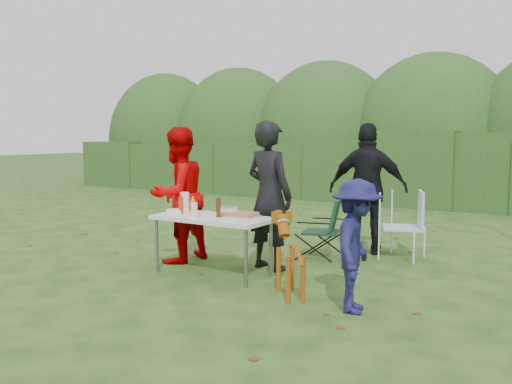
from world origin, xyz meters
The scene contains 20 objects.
ground centered at (0.00, 0.00, 0.00)m, with size 80.00×80.00×0.00m, color #1E4211.
hedge_row centered at (0.00, 8.00, 0.85)m, with size 22.00×1.40×1.70m, color #23471C.
shrub_backdrop centered at (0.00, 9.60, 1.60)m, with size 20.00×2.60×3.20m, color #3D6628.
folding_table centered at (-0.17, -0.21, 0.69)m, with size 1.50×0.70×0.74m.
person_cook centered at (0.27, 0.42, 0.97)m, with size 0.71×0.46×1.93m, color black.
person_red_jacket centered at (-1.01, 0.12, 0.93)m, with size 0.90×0.70×1.86m, color #C10001.
person_black_puffy centered at (1.03, 1.99, 0.96)m, with size 1.13×0.47×1.93m, color black.
child centered at (1.89, -0.61, 0.66)m, with size 0.85×0.49×1.32m, color #151548.
dog centered at (1.10, -0.52, 0.43)m, with size 0.90×0.36×0.85m, color #88430E, non-canonical shape.
camping_chair centered at (0.58, 1.33, 0.43)m, with size 0.54×0.54×0.86m, color #173825, non-canonical shape.
lawn_chair centered at (1.57, 1.92, 0.49)m, with size 0.58×0.58×0.98m, color #5CA8E7, non-canonical shape.
food_tray centered at (0.14, -0.04, 0.75)m, with size 0.45×0.30×0.02m, color #B7B7BA.
focaccia_bread centered at (0.14, -0.04, 0.78)m, with size 0.40×0.26×0.04m, color #AF7149.
mustard_bottle centered at (-0.42, -0.29, 0.84)m, with size 0.06×0.06×0.20m, color #F49F01.
ketchup_bottle centered at (-0.64, -0.26, 0.85)m, with size 0.06×0.06×0.22m, color #AD321B.
beer_bottle centered at (-0.07, -0.23, 0.86)m, with size 0.06×0.06×0.24m, color #47230F.
paper_towel_roll centered at (-0.70, -0.10, 0.87)m, with size 0.12×0.12×0.26m, color white.
cup_stack centered at (-0.31, -0.39, 0.83)m, with size 0.08×0.08×0.18m, color white.
pasta_bowl centered at (-0.07, -0.01, 0.79)m, with size 0.26×0.26×0.10m, color silver.
plate_stack centered at (-0.74, -0.25, 0.77)m, with size 0.24×0.24×0.05m, color white.
Camera 1 is at (3.82, -5.57, 1.74)m, focal length 38.00 mm.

